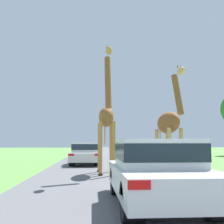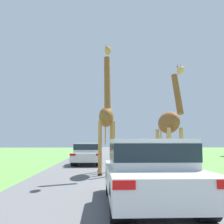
{
  "view_description": "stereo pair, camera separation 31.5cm",
  "coord_description": "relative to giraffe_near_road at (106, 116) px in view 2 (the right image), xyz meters",
  "views": [
    {
      "loc": [
        -1.46,
        -0.15,
        1.33
      ],
      "look_at": [
        -0.58,
        12.25,
        2.7
      ],
      "focal_mm": 45.0,
      "sensor_mm": 36.0,
      "label": 1
    },
    {
      "loc": [
        -1.14,
        -0.16,
        1.33
      ],
      "look_at": [
        -0.58,
        12.25,
        2.7
      ],
      "focal_mm": 45.0,
      "sensor_mm": 36.0,
      "label": 2
    }
  ],
  "objects": [
    {
      "name": "car_queue_left",
      "position": [
        -1.1,
        11.82,
        -1.8
      ],
      "size": [
        1.99,
        4.65,
        1.28
      ],
      "color": "navy",
      "rests_on": "ground"
    },
    {
      "name": "giraffe_near_road",
      "position": [
        0.0,
        0.0,
        0.0
      ],
      "size": [
        0.75,
        2.93,
        5.29
      ],
      "rotation": [
        0.0,
        0.0,
        -3.13
      ],
      "color": "#B77F3D",
      "rests_on": "ground"
    },
    {
      "name": "giraffe_companion",
      "position": [
        2.82,
        0.11,
        -0.32
      ],
      "size": [
        0.96,
        2.86,
        4.58
      ],
      "rotation": [
        0.0,
        0.0,
        -3.02
      ],
      "color": "tan",
      "rests_on": "ground"
    },
    {
      "name": "car_lead_maroon",
      "position": [
        0.79,
        -6.11,
        -1.74
      ],
      "size": [
        1.82,
        4.33,
        1.41
      ],
      "color": "silver",
      "rests_on": "ground"
    },
    {
      "name": "road",
      "position": [
        0.83,
        17.9,
        -2.49
      ],
      "size": [
        7.67,
        120.0,
        0.0
      ],
      "color": "#5B5B5E",
      "rests_on": "ground"
    },
    {
      "name": "car_queue_right",
      "position": [
        -1.03,
        5.55,
        -1.77
      ],
      "size": [
        1.77,
        4.52,
        1.35
      ],
      "color": "silver",
      "rests_on": "ground"
    }
  ]
}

